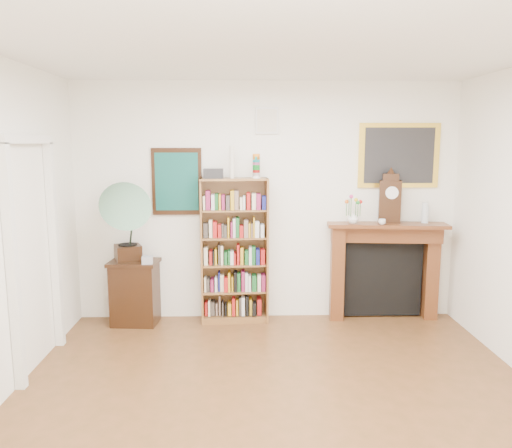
{
  "coord_description": "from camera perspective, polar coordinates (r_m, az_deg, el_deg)",
  "views": [
    {
      "loc": [
        -0.29,
        -3.36,
        2.1
      ],
      "look_at": [
        -0.15,
        1.6,
        1.29
      ],
      "focal_mm": 35.0,
      "sensor_mm": 36.0,
      "label": 1
    }
  ],
  "objects": [
    {
      "name": "room",
      "position": [
        3.44,
        3.23,
        -2.45
      ],
      "size": [
        4.51,
        5.01,
        2.81
      ],
      "color": "#56391A",
      "rests_on": "ground"
    },
    {
      "name": "door_casing",
      "position": [
        5.02,
        -24.04,
        -1.14
      ],
      "size": [
        0.08,
        1.02,
        2.17
      ],
      "color": "white",
      "rests_on": "left_wall"
    },
    {
      "name": "teal_poster",
      "position": [
        5.91,
        -9.03,
        4.81
      ],
      "size": [
        0.58,
        0.04,
        0.78
      ],
      "color": "black",
      "rests_on": "back_wall"
    },
    {
      "name": "small_picture",
      "position": [
        5.85,
        1.26,
        11.74
      ],
      "size": [
        0.26,
        0.04,
        0.3
      ],
      "color": "white",
      "rests_on": "back_wall"
    },
    {
      "name": "gilt_painting",
      "position": [
        6.12,
        16.02,
        7.53
      ],
      "size": [
        0.95,
        0.04,
        0.75
      ],
      "color": "gold",
      "rests_on": "back_wall"
    },
    {
      "name": "bookshelf",
      "position": [
        5.81,
        -2.51,
        -2.15
      ],
      "size": [
        0.8,
        0.32,
        1.96
      ],
      "rotation": [
        0.0,
        0.0,
        0.06
      ],
      "color": "brown",
      "rests_on": "floor"
    },
    {
      "name": "side_cabinet",
      "position": [
        6.03,
        -13.65,
        -7.59
      ],
      "size": [
        0.58,
        0.44,
        0.75
      ],
      "primitive_type": "cube",
      "rotation": [
        0.0,
        0.0,
        -0.08
      ],
      "color": "black",
      "rests_on": "floor"
    },
    {
      "name": "fireplace",
      "position": [
        6.16,
        14.43,
        -4.24
      ],
      "size": [
        1.41,
        0.46,
        1.17
      ],
      "rotation": [
        0.0,
        0.0,
        -0.1
      ],
      "color": "#4F2812",
      "rests_on": "floor"
    },
    {
      "name": "gramophone",
      "position": [
        5.76,
        -14.93,
        0.73
      ],
      "size": [
        0.78,
        0.86,
        0.92
      ],
      "rotation": [
        0.0,
        0.0,
        0.39
      ],
      "color": "black",
      "rests_on": "side_cabinet"
    },
    {
      "name": "cd_stack",
      "position": [
        5.76,
        -12.31,
        -4.04
      ],
      "size": [
        0.13,
        0.13,
        0.08
      ],
      "primitive_type": "cube",
      "rotation": [
        0.0,
        0.0,
        0.13
      ],
      "color": "silver",
      "rests_on": "side_cabinet"
    },
    {
      "name": "mantel_clock",
      "position": [
        6.03,
        15.05,
        2.75
      ],
      "size": [
        0.27,
        0.19,
        0.57
      ],
      "rotation": [
        0.0,
        0.0,
        -0.23
      ],
      "color": "black",
      "rests_on": "fireplace"
    },
    {
      "name": "flower_vase",
      "position": [
        5.9,
        11.03,
        0.69
      ],
      "size": [
        0.14,
        0.14,
        0.13
      ],
      "primitive_type": "imported",
      "rotation": [
        0.0,
        0.0,
        0.15
      ],
      "color": "white",
      "rests_on": "fireplace"
    },
    {
      "name": "teacup",
      "position": [
        5.9,
        14.21,
        0.25
      ],
      "size": [
        0.08,
        0.08,
        0.07
      ],
      "primitive_type": "imported",
      "rotation": [
        0.0,
        0.0,
        0.01
      ],
      "color": "silver",
      "rests_on": "fireplace"
    },
    {
      "name": "bottle_left",
      "position": [
        6.16,
        18.72,
        1.22
      ],
      "size": [
        0.07,
        0.07,
        0.24
      ],
      "primitive_type": "cylinder",
      "color": "silver",
      "rests_on": "fireplace"
    },
    {
      "name": "bottle_right",
      "position": [
        6.16,
        18.85,
        1.04
      ],
      "size": [
        0.06,
        0.06,
        0.2
      ],
      "primitive_type": "cylinder",
      "color": "silver",
      "rests_on": "fireplace"
    }
  ]
}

